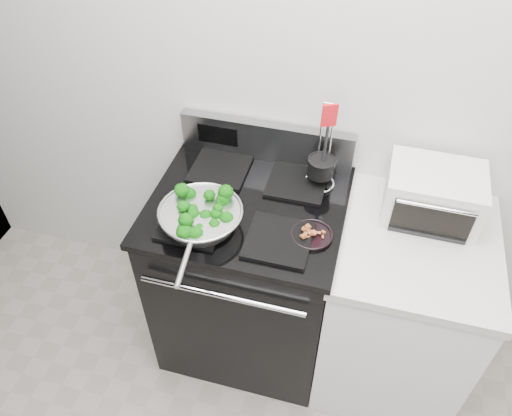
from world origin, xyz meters
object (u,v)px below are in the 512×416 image
(toaster_oven, at_px, (433,194))
(skillet, at_px, (201,217))
(gas_range, at_px, (249,274))
(bacon_plate, at_px, (312,233))
(utensil_holder, at_px, (321,171))

(toaster_oven, bearing_deg, skillet, -157.78)
(gas_range, relative_size, bacon_plate, 7.07)
(bacon_plate, bearing_deg, skillet, -171.97)
(gas_range, relative_size, skillet, 2.20)
(bacon_plate, relative_size, utensil_holder, 0.40)
(bacon_plate, relative_size, toaster_oven, 0.44)
(gas_range, bearing_deg, toaster_oven, 12.47)
(bacon_plate, xyz_separation_m, toaster_oven, (0.42, 0.27, 0.06))
(toaster_oven, bearing_deg, gas_range, -166.80)
(gas_range, bearing_deg, utensil_holder, 35.42)
(gas_range, xyz_separation_m, bacon_plate, (0.28, -0.12, 0.48))
(gas_range, height_order, skillet, gas_range)
(utensil_holder, relative_size, toaster_oven, 1.09)
(bacon_plate, distance_m, utensil_holder, 0.31)
(skillet, height_order, bacon_plate, skillet)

